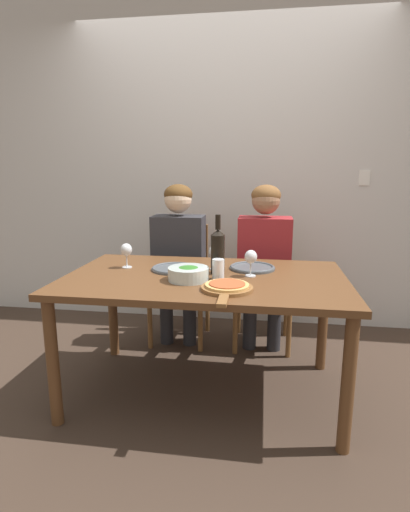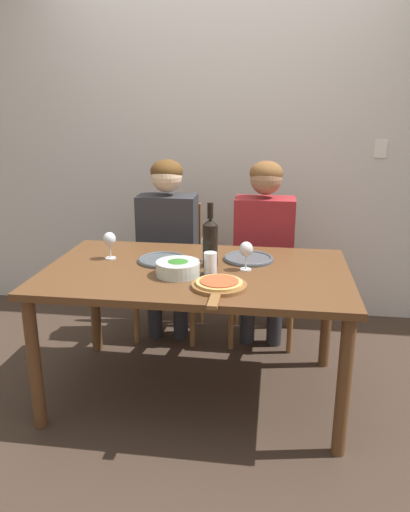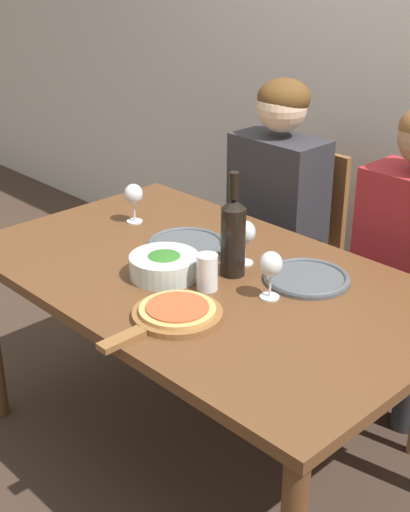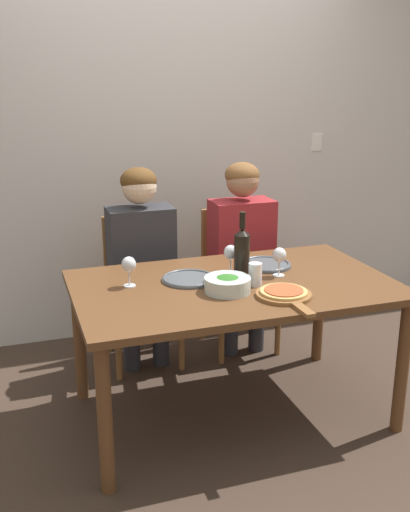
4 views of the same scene
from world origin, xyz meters
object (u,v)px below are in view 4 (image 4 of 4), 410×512
Objects in this scene: wine_glass_left at (129,266)px; water_tumbler at (255,274)px; person_man at (242,241)px; chair_left at (139,284)px; dinner_plate_right at (266,264)px; wine_glass_centre at (231,254)px; wine_glass_right at (279,256)px; broccoli_bowl at (227,284)px; dinner_plate_left at (189,279)px; chair_right at (235,274)px; pizza_on_board at (285,294)px; person_woman at (142,250)px; wine_bottle at (242,252)px.

water_tumbler is at bearing -17.51° from wine_glass_left.
chair_left is at bearing 170.19° from person_man.
dinner_plate_right is 0.25m from wine_glass_centre.
water_tumbler is (-0.17, -0.09, -0.05)m from wine_glass_right.
person_man reaches higher than broccoli_bowl.
wine_glass_centre is (0.34, -0.66, 0.35)m from chair_left.
wine_glass_right is at bearing -9.92° from dinner_plate_left.
wine_glass_left is 0.54m from wine_glass_centre.
chair_right is 1.12m from pizza_on_board.
chair_right is 0.69m from person_woman.
wine_glass_centre is at bearing 66.12° from broccoli_bowl.
chair_left reaches higher than wine_glass_centre.
dinner_plate_right is at bearing 88.54° from wine_glass_right.
pizza_on_board is at bearing -46.30° from dinner_plate_left.
wine_glass_left is (-0.43, 0.22, 0.07)m from broccoli_bowl.
person_man is 3.55× the size of wine_bottle.
wine_bottle is 1.54× the size of broccoli_bowl.
wine_bottle reaches higher than water_tumbler.
wine_bottle reaches higher than wine_glass_left.
water_tumbler is (0.39, -0.88, 0.30)m from chair_left.
wine_bottle is at bearing -5.35° from wine_glass_left.
wine_bottle is 2.26× the size of wine_glass_right.
water_tumbler is at bearing -63.12° from person_woman.
water_tumbler is (-0.07, 0.19, 0.04)m from pizza_on_board.
person_man reaches higher than wine_glass_centre.
chair_left is 5.90× the size of wine_glass_left.
person_woman is 3.02× the size of pizza_on_board.
wine_bottle is 0.09m from wine_glass_centre.
person_man is 0.90m from broccoli_bowl.
dinner_plate_right is 0.47m from pizza_on_board.
wine_glass_right is at bearing -54.41° from chair_left.
pizza_on_board is (-0.11, -0.46, 0.01)m from dinner_plate_right.
wine_glass_right reaches higher than pizza_on_board.
wine_bottle is at bearing -112.55° from person_man.
wine_glass_left is (-0.83, -0.69, 0.35)m from chair_right.
chair_left reaches higher than broccoli_bowl.
chair_right is at bearing 66.18° from broccoli_bowl.
chair_right is 0.96m from water_tumbler.
broccoli_bowl is 0.55× the size of pizza_on_board.
chair_left is at bearing 180.00° from chair_right.
wine_bottle reaches higher than dinner_plate_right.
chair_right is 4.01× the size of broccoli_bowl.
broccoli_bowl is at bearing -158.40° from wine_glass_right.
chair_left reaches higher than dinner_plate_right.
dinner_plate_right is (-0.07, -0.50, 0.01)m from person_man.
pizza_on_board is (0.08, -0.32, -0.12)m from wine_bottle.
person_woman is at bearing 115.37° from pizza_on_board.
wine_glass_right is (0.56, -0.67, 0.10)m from person_woman.
wine_glass_right is at bearing 21.60° from broccoli_bowl.
chair_right is 7.80× the size of water_tumbler.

